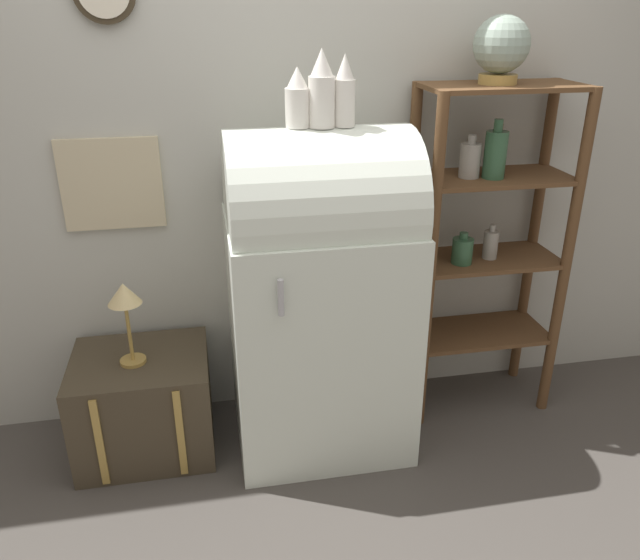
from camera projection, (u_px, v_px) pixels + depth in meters
name	position (u px, v px, depth m)	size (l,w,h in m)	color
ground_plane	(328.00, 461.00, 2.78)	(12.00, 12.00, 0.00)	#4C4742
wall_back	(303.00, 132.00, 2.75)	(7.00, 0.09, 2.70)	#B7B7AD
refrigerator	(319.00, 291.00, 2.68)	(0.76, 0.69, 1.43)	silver
suitcase_trunk	(144.00, 403.00, 2.79)	(0.59, 0.50, 0.46)	#423828
shelf_unit	(486.00, 229.00, 2.86)	(0.70, 0.36, 1.56)	brown
globe	(501.00, 47.00, 2.54)	(0.23, 0.23, 0.27)	#AD8942
vase_left	(298.00, 99.00, 2.35)	(0.10, 0.10, 0.22)	white
vase_center	(322.00, 91.00, 2.34)	(0.10, 0.10, 0.29)	white
vase_right	(345.00, 93.00, 2.36)	(0.08, 0.08, 0.27)	white
desk_lamp	(125.00, 302.00, 2.55)	(0.14, 0.14, 0.37)	#AD8942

